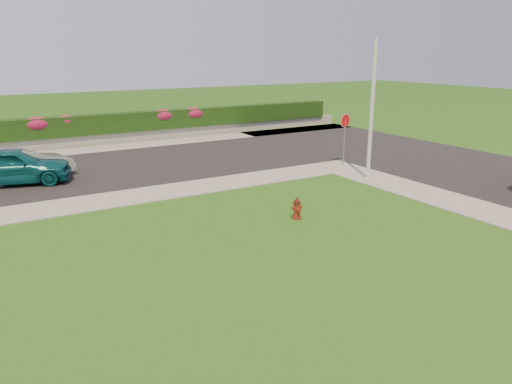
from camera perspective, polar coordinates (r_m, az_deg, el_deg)
ground at (r=12.47m, az=10.70°, el=-8.94°), size 120.00×120.00×0.00m
street_right at (r=23.80m, az=26.29°, el=1.68°), size 8.00×32.00×0.04m
street_far at (r=23.11m, az=-23.43°, el=1.64°), size 26.00×8.00×0.04m
sidewalk_far at (r=18.19m, az=-24.29°, el=-2.05°), size 24.00×2.00×0.04m
curb_corner at (r=23.31m, az=9.09°, el=2.87°), size 2.00×2.00×0.04m
sidewalk_beyond at (r=28.64m, az=-16.95°, el=4.79°), size 34.00×2.00×0.04m
retaining_wall at (r=30.03m, az=-17.71°, el=5.76°), size 34.00×0.40×0.60m
hedge at (r=30.00m, az=-17.89°, el=7.38°), size 32.00×0.90×1.10m
fire_hydrant at (r=15.90m, az=4.70°, el=-1.92°), size 0.36×0.34×0.71m
sedan_teal at (r=21.99m, az=-26.06°, el=2.70°), size 4.65×2.83×1.48m
sedan_silver at (r=22.63m, az=-25.07°, el=2.89°), size 4.10×2.22×1.28m
utility_pole at (r=20.89m, az=13.09°, el=8.99°), size 0.16×0.16×5.65m
stop_sign at (r=23.50m, az=10.13°, el=7.31°), size 0.65×0.14×2.42m
flower_clump_c at (r=29.33m, az=-23.80°, el=7.12°), size 1.50×0.97×0.75m
flower_clump_d at (r=29.55m, az=-20.85°, el=7.63°), size 1.15×0.74×0.57m
flower_clump_e at (r=31.01m, az=-10.62°, el=8.61°), size 1.46×0.94×0.73m
flower_clump_f at (r=31.76m, az=-7.17°, el=8.92°), size 1.46×0.94×0.73m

